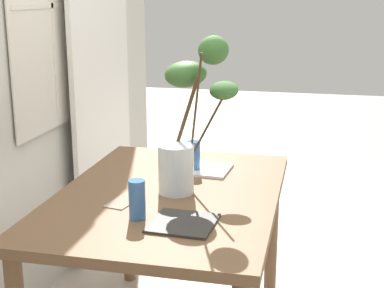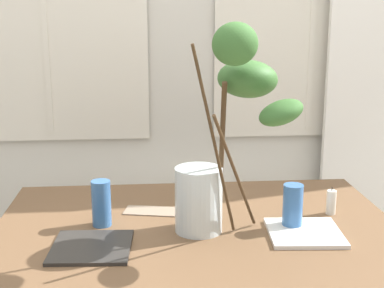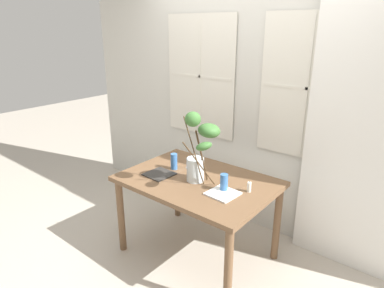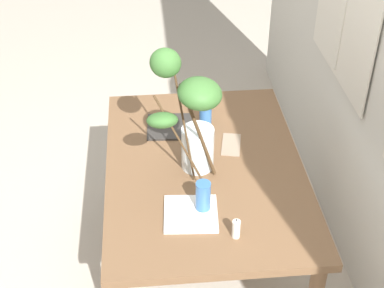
{
  "view_description": "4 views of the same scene",
  "coord_description": "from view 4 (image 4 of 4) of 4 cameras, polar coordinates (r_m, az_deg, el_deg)",
  "views": [
    {
      "loc": [
        -2.16,
        -0.59,
        1.57
      ],
      "look_at": [
        0.04,
        -0.09,
        0.96
      ],
      "focal_mm": 52.97,
      "sensor_mm": 36.0,
      "label": 1
    },
    {
      "loc": [
        -0.15,
        -1.6,
        1.43
      ],
      "look_at": [
        -0.02,
        -0.01,
        1.03
      ],
      "focal_mm": 50.46,
      "sensor_mm": 36.0,
      "label": 2
    },
    {
      "loc": [
        1.61,
        -2.07,
        2.0
      ],
      "look_at": [
        -0.05,
        -0.02,
        1.07
      ],
      "focal_mm": 31.35,
      "sensor_mm": 36.0,
      "label": 3
    },
    {
      "loc": [
        2.04,
        -0.25,
        2.4
      ],
      "look_at": [
        0.05,
        -0.06,
        0.92
      ],
      "focal_mm": 53.41,
      "sensor_mm": 36.0,
      "label": 4
    }
  ],
  "objects": [
    {
      "name": "drinking_glass_blue_right",
      "position": [
        2.35,
        1.11,
        -5.31
      ],
      "size": [
        0.06,
        0.06,
        0.14
      ],
      "primitive_type": "cylinder",
      "color": "#386BAD",
      "rests_on": "dining_table"
    },
    {
      "name": "dining_table",
      "position": [
        2.69,
        1.25,
        -3.74
      ],
      "size": [
        1.29,
        0.9,
        0.76
      ],
      "color": "brown",
      "rests_on": "ground"
    },
    {
      "name": "plate_square_left",
      "position": [
        2.87,
        -2.22,
        1.75
      ],
      "size": [
        0.24,
        0.24,
        0.01
      ],
      "primitive_type": "cube",
      "rotation": [
        0.0,
        0.0,
        -0.06
      ],
      "color": "#2D2B28",
      "rests_on": "dining_table"
    },
    {
      "name": "plate_square_right",
      "position": [
        2.37,
        -0.12,
        -6.98
      ],
      "size": [
        0.24,
        0.24,
        0.01
      ],
      "primitive_type": "cube",
      "rotation": [
        0.0,
        0.0,
        -0.07
      ],
      "color": "white",
      "rests_on": "dining_table"
    },
    {
      "name": "drinking_glass_blue_left",
      "position": [
        2.83,
        1.35,
        2.89
      ],
      "size": [
        0.06,
        0.06,
        0.15
      ],
      "primitive_type": "cylinder",
      "color": "#386BAD",
      "rests_on": "dining_table"
    },
    {
      "name": "vase_with_branches",
      "position": [
        2.39,
        -0.09,
        2.4
      ],
      "size": [
        0.38,
        0.34,
        0.66
      ],
      "color": "silver",
      "rests_on": "dining_table"
    },
    {
      "name": "napkin_folded",
      "position": [
        2.76,
        3.93,
        -0.06
      ],
      "size": [
        0.19,
        0.12,
        0.0
      ],
      "primitive_type": "cube",
      "rotation": [
        0.0,
        0.0,
        -0.2
      ],
      "color": "gray",
      "rests_on": "dining_table"
    },
    {
      "name": "ground",
      "position": [
        3.16,
        1.09,
        -13.0
      ],
      "size": [
        14.0,
        14.0,
        0.0
      ],
      "primitive_type": "plane",
      "color": "#B7AD9E"
    },
    {
      "name": "pillar_candle",
      "position": [
        2.27,
        4.43,
        -8.46
      ],
      "size": [
        0.03,
        0.03,
        0.09
      ],
      "color": "silver",
      "rests_on": "dining_table"
    }
  ]
}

